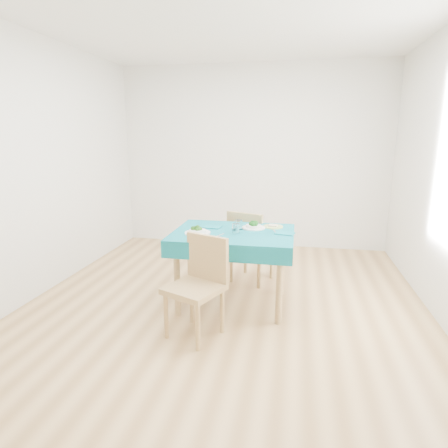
% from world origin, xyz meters
% --- Properties ---
extents(room_shell, '(4.02, 4.52, 2.73)m').
position_xyz_m(room_shell, '(0.00, 0.00, 1.35)').
color(room_shell, '#9C7341').
rests_on(room_shell, ground).
extents(table, '(1.16, 0.88, 0.76)m').
position_xyz_m(table, '(0.08, 0.07, 0.38)').
color(table, '#095B68').
rests_on(table, ground).
extents(chair_near, '(0.57, 0.59, 1.05)m').
position_xyz_m(chair_near, '(-0.14, -0.60, 0.52)').
color(chair_near, '#987747').
rests_on(chair_near, ground).
extents(chair_far, '(0.57, 0.59, 1.08)m').
position_xyz_m(chair_far, '(0.19, 0.74, 0.54)').
color(chair_far, '#987747').
rests_on(chair_far, ground).
extents(bowl_near, '(0.25, 0.25, 0.08)m').
position_xyz_m(bowl_near, '(-0.25, -0.05, 0.80)').
color(bowl_near, white).
rests_on(bowl_near, table).
extents(bowl_far, '(0.24, 0.24, 0.07)m').
position_xyz_m(bowl_far, '(0.26, 0.25, 0.79)').
color(bowl_far, white).
rests_on(bowl_far, table).
extents(fork_near, '(0.09, 0.17, 0.00)m').
position_xyz_m(fork_near, '(-0.30, -0.08, 0.76)').
color(fork_near, silver).
rests_on(fork_near, table).
extents(knife_near, '(0.08, 0.19, 0.00)m').
position_xyz_m(knife_near, '(-0.03, -0.10, 0.76)').
color(knife_near, silver).
rests_on(knife_near, table).
extents(fork_far, '(0.04, 0.19, 0.00)m').
position_xyz_m(fork_far, '(0.19, 0.26, 0.76)').
color(fork_far, silver).
rests_on(fork_far, table).
extents(knife_far, '(0.08, 0.20, 0.00)m').
position_xyz_m(knife_far, '(0.48, 0.15, 0.76)').
color(knife_far, silver).
rests_on(knife_far, table).
extents(napkin_near, '(0.19, 0.14, 0.01)m').
position_xyz_m(napkin_near, '(-0.16, 0.20, 0.76)').
color(napkin_near, '#0D6773').
rests_on(napkin_near, table).
extents(napkin_far, '(0.20, 0.16, 0.01)m').
position_xyz_m(napkin_far, '(0.58, 0.09, 0.76)').
color(napkin_far, '#0D6773').
rests_on(napkin_far, table).
extents(tumbler_center, '(0.07, 0.07, 0.10)m').
position_xyz_m(tumbler_center, '(0.12, 0.18, 0.81)').
color(tumbler_center, white).
rests_on(tumbler_center, table).
extents(tumbler_side, '(0.07, 0.07, 0.10)m').
position_xyz_m(tumbler_side, '(0.11, 0.02, 0.81)').
color(tumbler_side, white).
rests_on(tumbler_side, table).
extents(side_plate, '(0.20, 0.20, 0.01)m').
position_xyz_m(side_plate, '(0.45, 0.34, 0.76)').
color(side_plate, '#B3CA62').
rests_on(side_plate, table).
extents(bread_slice, '(0.10, 0.10, 0.01)m').
position_xyz_m(bread_slice, '(0.45, 0.34, 0.77)').
color(bread_slice, beige).
rests_on(bread_slice, side_plate).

